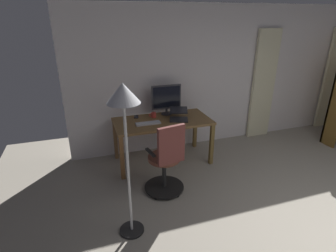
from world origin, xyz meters
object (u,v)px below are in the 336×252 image
at_px(computer_monitor, 166,98).
at_px(laptop, 179,116).
at_px(office_chair, 166,162).
at_px(mug_tea, 154,115).
at_px(computer_keyboard, 148,123).
at_px(desk, 162,125).
at_px(floor_lamp, 124,111).
at_px(cell_phone_face_up, 136,117).

height_order(computer_monitor, laptop, computer_monitor).
height_order(office_chair, mug_tea, office_chair).
height_order(computer_keyboard, laptop, laptop).
relative_size(office_chair, mug_tea, 8.57).
bearing_deg(office_chair, desk, 65.83).
bearing_deg(desk, office_chair, 76.08).
xyz_separation_m(mug_tea, floor_lamp, (0.72, 1.61, 0.67)).
xyz_separation_m(office_chair, cell_phone_face_up, (0.16, -1.14, 0.27)).
distance_m(cell_phone_face_up, floor_lamp, 1.91).
bearing_deg(computer_keyboard, office_chair, 93.46).
relative_size(computer_keyboard, floor_lamp, 0.22).
bearing_deg(cell_phone_face_up, laptop, 165.66).
distance_m(office_chair, cell_phone_face_up, 1.18).
distance_m(desk, mug_tea, 0.24).
xyz_separation_m(desk, office_chair, (0.21, 0.86, -0.18)).
distance_m(desk, floor_lamp, 1.84).
relative_size(cell_phone_face_up, mug_tea, 1.18).
bearing_deg(computer_monitor, office_chair, 72.00).
height_order(cell_phone_face_up, mug_tea, mug_tea).
relative_size(computer_monitor, computer_keyboard, 1.32).
xyz_separation_m(computer_keyboard, laptop, (-0.52, -0.05, 0.04)).
bearing_deg(computer_monitor, cell_phone_face_up, -1.66).
relative_size(computer_keyboard, laptop, 0.92).
distance_m(computer_monitor, cell_phone_face_up, 0.59).
xyz_separation_m(office_chair, computer_monitor, (-0.36, -1.12, 0.55)).
distance_m(desk, computer_monitor, 0.48).
relative_size(computer_monitor, mug_tea, 4.15).
relative_size(desk, computer_keyboard, 4.02).
bearing_deg(mug_tea, floor_lamp, 65.98).
bearing_deg(laptop, desk, 10.00).
xyz_separation_m(office_chair, mug_tea, (-0.11, -1.03, 0.31)).
distance_m(laptop, mug_tea, 0.42).
height_order(office_chair, laptop, office_chair).
xyz_separation_m(desk, cell_phone_face_up, (0.37, -0.27, 0.09)).
height_order(office_chair, computer_keyboard, office_chair).
bearing_deg(computer_monitor, laptop, 110.41).
bearing_deg(computer_keyboard, cell_phone_face_up, -73.25).
bearing_deg(cell_phone_face_up, floor_lamp, 87.53).
height_order(computer_keyboard, mug_tea, mug_tea).
xyz_separation_m(cell_phone_face_up, mug_tea, (-0.27, 0.11, 0.04)).
bearing_deg(mug_tea, desk, 121.04).
xyz_separation_m(computer_keyboard, floor_lamp, (0.56, 1.35, 0.70)).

